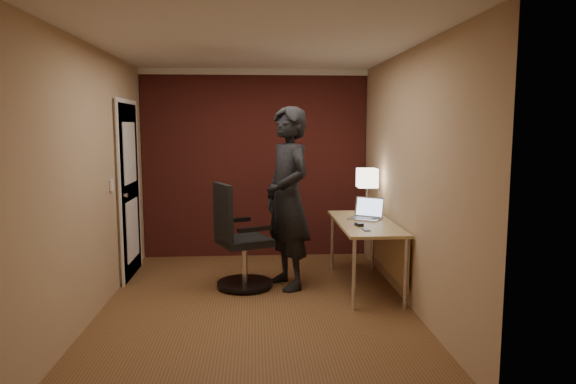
{
  "coord_description": "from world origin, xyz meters",
  "views": [
    {
      "loc": [
        -0.01,
        -4.92,
        1.75
      ],
      "look_at": [
        0.35,
        0.55,
        1.05
      ],
      "focal_mm": 32.0,
      "sensor_mm": 36.0,
      "label": 1
    }
  ],
  "objects_px": {
    "laptop": "(367,213)",
    "person": "(288,198)",
    "phone": "(366,230)",
    "desk_lamp": "(367,179)",
    "desk": "(372,233)",
    "mouse": "(359,224)",
    "wallet": "(376,219)",
    "office_chair": "(238,243)"
  },
  "relations": [
    {
      "from": "laptop",
      "to": "person",
      "type": "xyz_separation_m",
      "value": [
        -0.89,
        -0.1,
        0.19
      ]
    },
    {
      "from": "phone",
      "to": "person",
      "type": "height_order",
      "value": "person"
    },
    {
      "from": "phone",
      "to": "desk_lamp",
      "type": "bearing_deg",
      "value": 71.99
    },
    {
      "from": "phone",
      "to": "person",
      "type": "bearing_deg",
      "value": 138.88
    },
    {
      "from": "desk",
      "to": "mouse",
      "type": "distance_m",
      "value": 0.33
    },
    {
      "from": "mouse",
      "to": "phone",
      "type": "distance_m",
      "value": 0.22
    },
    {
      "from": "phone",
      "to": "wallet",
      "type": "height_order",
      "value": "wallet"
    },
    {
      "from": "laptop",
      "to": "desk_lamp",
      "type": "bearing_deg",
      "value": 78.71
    },
    {
      "from": "desk",
      "to": "wallet",
      "type": "relative_size",
      "value": 13.64
    },
    {
      "from": "office_chair",
      "to": "wallet",
      "type": "bearing_deg",
      "value": 2.48
    },
    {
      "from": "desk_lamp",
      "to": "person",
      "type": "bearing_deg",
      "value": -156.53
    },
    {
      "from": "laptop",
      "to": "office_chair",
      "type": "height_order",
      "value": "office_chair"
    },
    {
      "from": "person",
      "to": "mouse",
      "type": "bearing_deg",
      "value": 42.86
    },
    {
      "from": "office_chair",
      "to": "desk_lamp",
      "type": "bearing_deg",
      "value": 16.58
    },
    {
      "from": "laptop",
      "to": "office_chair",
      "type": "xyz_separation_m",
      "value": [
        -1.43,
        -0.13,
        -0.3
      ]
    },
    {
      "from": "wallet",
      "to": "mouse",
      "type": "bearing_deg",
      "value": -126.43
    },
    {
      "from": "mouse",
      "to": "office_chair",
      "type": "bearing_deg",
      "value": 151.79
    },
    {
      "from": "laptop",
      "to": "person",
      "type": "relative_size",
      "value": 0.21
    },
    {
      "from": "laptop",
      "to": "mouse",
      "type": "relative_size",
      "value": 4.18
    },
    {
      "from": "wallet",
      "to": "desk_lamp",
      "type": "bearing_deg",
      "value": 93.04
    },
    {
      "from": "office_chair",
      "to": "person",
      "type": "distance_m",
      "value": 0.72
    },
    {
      "from": "desk_lamp",
      "to": "phone",
      "type": "xyz_separation_m",
      "value": [
        -0.21,
        -0.95,
        -0.41
      ]
    },
    {
      "from": "phone",
      "to": "office_chair",
      "type": "bearing_deg",
      "value": 152.98
    },
    {
      "from": "desk_lamp",
      "to": "phone",
      "type": "bearing_deg",
      "value": -102.52
    },
    {
      "from": "wallet",
      "to": "office_chair",
      "type": "height_order",
      "value": "office_chair"
    },
    {
      "from": "person",
      "to": "laptop",
      "type": "bearing_deg",
      "value": 72.53
    },
    {
      "from": "desk",
      "to": "mouse",
      "type": "xyz_separation_m",
      "value": [
        -0.19,
        -0.23,
        0.14
      ]
    },
    {
      "from": "laptop",
      "to": "person",
      "type": "height_order",
      "value": "person"
    },
    {
      "from": "mouse",
      "to": "wallet",
      "type": "distance_m",
      "value": 0.43
    },
    {
      "from": "desk",
      "to": "laptop",
      "type": "relative_size",
      "value": 3.59
    },
    {
      "from": "person",
      "to": "office_chair",
      "type": "bearing_deg",
      "value": -110.67
    },
    {
      "from": "mouse",
      "to": "person",
      "type": "xyz_separation_m",
      "value": [
        -0.72,
        0.31,
        0.24
      ]
    },
    {
      "from": "laptop",
      "to": "wallet",
      "type": "xyz_separation_m",
      "value": [
        0.08,
        -0.06,
        -0.05
      ]
    },
    {
      "from": "desk",
      "to": "laptop",
      "type": "xyz_separation_m",
      "value": [
        -0.01,
        0.18,
        0.19
      ]
    },
    {
      "from": "wallet",
      "to": "person",
      "type": "relative_size",
      "value": 0.06
    },
    {
      "from": "desk_lamp",
      "to": "mouse",
      "type": "height_order",
      "value": "desk_lamp"
    },
    {
      "from": "desk_lamp",
      "to": "wallet",
      "type": "distance_m",
      "value": 0.56
    },
    {
      "from": "phone",
      "to": "mouse",
      "type": "bearing_deg",
      "value": 91.06
    },
    {
      "from": "wallet",
      "to": "office_chair",
      "type": "distance_m",
      "value": 1.53
    },
    {
      "from": "desk_lamp",
      "to": "wallet",
      "type": "relative_size",
      "value": 4.86
    },
    {
      "from": "mouse",
      "to": "phone",
      "type": "height_order",
      "value": "mouse"
    },
    {
      "from": "person",
      "to": "desk_lamp",
      "type": "bearing_deg",
      "value": 89.7
    }
  ]
}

